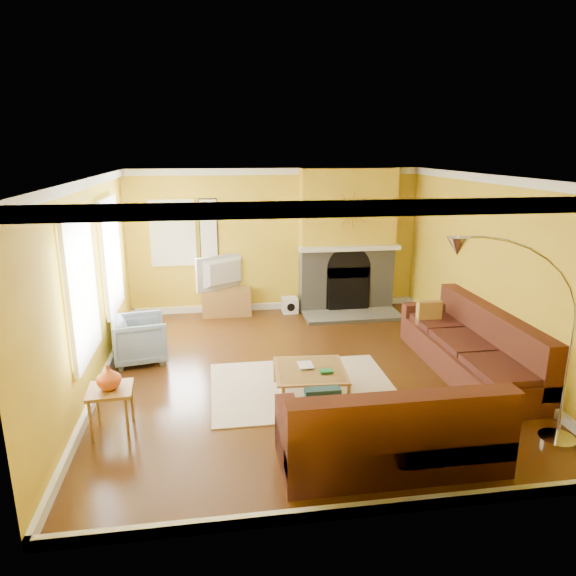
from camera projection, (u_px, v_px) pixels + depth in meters
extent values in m
cube|color=#593212|center=(303.00, 372.00, 7.26)|extent=(5.50, 6.00, 0.02)
cube|color=white|center=(304.00, 176.00, 6.54)|extent=(5.50, 6.00, 0.02)
cube|color=yellow|center=(275.00, 241.00, 9.77)|extent=(5.50, 0.02, 2.70)
cube|color=yellow|center=(371.00, 374.00, 4.03)|extent=(5.50, 0.02, 2.70)
cube|color=yellow|center=(89.00, 287.00, 6.50)|extent=(0.02, 6.00, 2.70)
cube|color=yellow|center=(494.00, 272.00, 7.30)|extent=(0.02, 6.00, 2.70)
cube|color=white|center=(110.00, 255.00, 7.71)|extent=(0.06, 1.22, 1.72)
cube|color=white|center=(80.00, 288.00, 5.90)|extent=(0.06, 1.22, 1.72)
cube|color=white|center=(173.00, 233.00, 9.40)|extent=(0.82, 0.06, 1.22)
cube|color=white|center=(208.00, 229.00, 9.49)|extent=(0.34, 0.04, 1.14)
cube|color=white|center=(350.00, 248.00, 9.56)|extent=(1.92, 0.22, 0.08)
cube|color=gray|center=(352.00, 315.00, 9.59)|extent=(1.80, 0.70, 0.06)
cube|color=beige|center=(303.00, 387.00, 6.78)|extent=(2.40, 1.80, 0.02)
cube|color=#9F723A|center=(227.00, 302.00, 9.66)|extent=(0.91, 0.41, 0.50)
imported|color=black|center=(226.00, 273.00, 9.51)|extent=(1.02, 0.69, 0.64)
cube|color=white|center=(290.00, 305.00, 9.84)|extent=(0.29, 0.29, 0.29)
imported|color=gray|center=(140.00, 339.00, 7.54)|extent=(0.86, 0.85, 0.68)
imported|color=#D85722|center=(109.00, 377.00, 5.57)|extent=(0.33, 0.33, 0.28)
imported|color=white|center=(299.00, 366.00, 6.57)|extent=(0.19, 0.25, 0.02)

